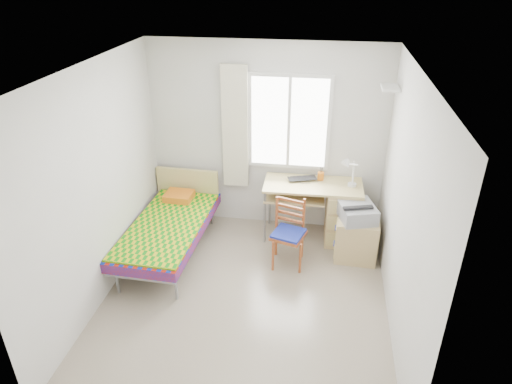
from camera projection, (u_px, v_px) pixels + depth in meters
floor at (245, 298)px, 5.27m from camera, size 3.50×3.50×0.00m
ceiling at (242, 71)px, 4.07m from camera, size 3.50×3.50×0.00m
wall_back at (267, 139)px, 6.20m from camera, size 3.20×0.00×3.20m
wall_left at (97, 188)px, 4.89m from camera, size 0.00×3.50×3.50m
wall_right at (405, 211)px, 4.45m from camera, size 0.00×3.50×3.50m
window at (289, 123)px, 6.03m from camera, size 1.10×0.04×1.30m
curtain at (235, 128)px, 6.13m from camera, size 0.35×0.05×1.70m
floating_shelf at (390, 88)px, 5.30m from camera, size 0.20×0.32×0.03m
bed at (170, 225)px, 5.92m from camera, size 0.96×1.93×0.82m
desk at (338, 211)px, 6.18m from camera, size 1.32×0.63×0.82m
chair at (290, 229)px, 5.68m from camera, size 0.47×0.47×0.87m
cabinet at (356, 238)px, 5.86m from camera, size 0.55×0.49×0.57m
printer at (357, 211)px, 5.69m from camera, size 0.53×0.58×0.21m
laptop at (303, 181)px, 6.11m from camera, size 0.44×0.36×0.03m
pen_cup at (321, 176)px, 6.15m from camera, size 0.11×0.11×0.11m
task_lamp at (349, 170)px, 5.79m from camera, size 0.24×0.33×0.45m
book at (299, 198)px, 6.19m from camera, size 0.22×0.26×0.02m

